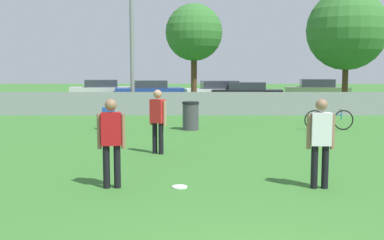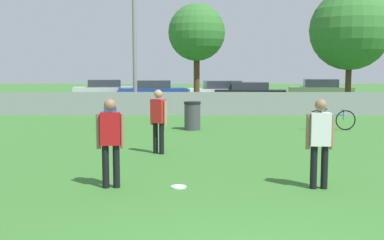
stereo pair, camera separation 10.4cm
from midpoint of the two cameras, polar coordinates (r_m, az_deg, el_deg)
name	(u,v)px [view 1 (the left image)]	position (r m, az deg, el deg)	size (l,w,h in m)	color
fence_backline	(209,104)	(22.60, 1.90, 1.95)	(22.97, 0.07, 1.21)	gray
tree_near_pole	(194,33)	(25.92, 0.13, 10.30)	(3.03, 3.03, 5.61)	#4C331E
tree_far_right	(347,30)	(27.77, 17.78, 10.11)	(4.34, 4.34, 6.43)	#4C331E
player_receiver_white	(321,137)	(9.26, 14.70, -2.02)	(0.53, 0.23, 1.69)	black
player_thrower_red	(111,137)	(9.13, -9.85, -2.03)	(0.52, 0.26, 1.69)	black
player_defender_red	(158,117)	(12.59, -4.31, 0.34)	(0.46, 0.38, 1.69)	black
frisbee_disc	(180,187)	(9.21, -1.79, -7.92)	(0.30, 0.30, 0.03)	white
folding_chair_sideline	(107,117)	(17.82, -10.18, 0.41)	(0.65, 0.65, 0.83)	#333338
bicycle_sideline	(329,120)	(18.05, 15.78, 0.04)	(1.78, 0.44, 0.78)	black
trash_bin	(191,116)	(17.38, -0.32, 0.51)	(0.61, 0.61, 1.02)	#3F3F44
parked_car_silver	(102,90)	(33.79, -10.76, 3.52)	(4.43, 2.31, 1.39)	black
parked_car_blue	(149,91)	(32.04, -5.20, 3.46)	(4.67, 2.42, 1.39)	black
parked_car_white	(219,92)	(31.42, 3.18, 3.39)	(4.61, 2.34, 1.38)	black
parked_car_dark	(248,93)	(30.43, 6.50, 3.24)	(4.56, 2.35, 1.33)	black
parked_car_olive	(317,90)	(33.66, 14.52, 3.46)	(4.39, 2.28, 1.45)	black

